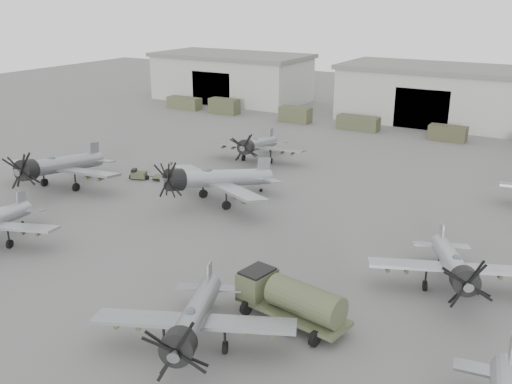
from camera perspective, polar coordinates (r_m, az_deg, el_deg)
ground at (r=41.39m, az=-4.95°, el=-8.50°), size 220.00×220.00×0.00m
hangar_left at (r=110.29m, az=-2.46°, el=11.44°), size 29.00×14.80×8.70m
hangar_center at (r=95.26m, az=17.37°, el=9.38°), size 29.00×14.80×8.70m
support_truck_0 at (r=102.46m, az=-7.19°, el=8.82°), size 6.29×2.20×2.05m
support_truck_1 at (r=97.54m, az=-3.20°, el=8.57°), size 5.19×2.20×2.55m
support_truck_2 at (r=90.88m, az=3.94°, el=7.72°), size 4.99×2.20×2.40m
support_truck_3 at (r=86.81m, az=10.18°, el=6.81°), size 6.23×2.20×2.06m
support_truck_4 at (r=83.29m, az=18.62°, el=5.59°), size 5.05×2.20×2.08m
aircraft_near_1 at (r=32.57m, az=-6.32°, el=-12.56°), size 11.27×10.23×4.63m
aircraft_mid_0 at (r=62.08m, az=-19.30°, el=2.48°), size 13.78×12.40×5.47m
aircraft_mid_1 at (r=54.54m, az=-4.35°, el=1.31°), size 13.47×12.19×5.48m
aircraft_mid_2 at (r=40.60m, az=19.17°, el=-6.92°), size 11.07×10.02×4.50m
aircraft_far_0 at (r=68.34m, az=0.06°, el=4.72°), size 11.71×10.54×4.65m
fuel_tanker at (r=35.47m, az=3.53°, el=-10.53°), size 7.63×3.59×2.83m
tug_trailer at (r=63.20m, az=-10.54°, el=1.60°), size 5.85×3.17×1.18m
ground_crew at (r=63.76m, az=-8.40°, el=2.28°), size 0.59×0.73×1.74m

